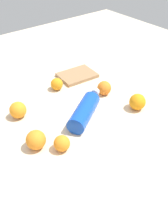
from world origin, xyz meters
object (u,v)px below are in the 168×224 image
orange_2 (62,143)px  cutting_board (77,75)px  orange_0 (137,102)px  orange_3 (57,84)px  orange_1 (36,140)px  orange_5 (18,110)px  orange_4 (104,88)px  water_bottle (86,109)px

orange_2 → cutting_board: 0.57m
orange_0 → orange_3: orange_0 is taller
orange_0 → orange_2: size_ratio=1.19×
orange_1 → orange_3: orange_1 is taller
orange_2 → orange_3: 0.44m
orange_1 → orange_3: (0.30, 0.31, -0.01)m
orange_1 → cutting_board: size_ratio=0.39×
orange_5 → orange_3: bearing=18.0°
orange_4 → orange_5: orange_5 is taller
orange_3 → orange_4: size_ratio=0.90×
orange_3 → orange_4: orange_4 is taller
orange_1 → orange_5: 0.22m
orange_0 → orange_1: (-0.50, 0.07, 0.00)m
orange_5 → orange_4: bearing=-13.2°
water_bottle → orange_2: (-0.21, -0.11, -0.01)m
orange_2 → orange_4: bearing=26.0°
orange_1 → orange_4: 0.48m
orange_2 → orange_5: 0.29m
orange_2 → cutting_board: (0.39, 0.42, -0.02)m
orange_1 → orange_5: (0.04, 0.22, -0.00)m
water_bottle → orange_0: bearing=-57.7°
orange_3 → cutting_board: size_ratio=0.32×
orange_0 → orange_5: orange_0 is taller
cutting_board → orange_4: bearing=-85.0°
orange_0 → orange_3: size_ratio=1.21×
orange_1 → orange_4: size_ratio=1.11×
orange_3 → orange_2: bearing=-121.2°
water_bottle → cutting_board: bearing=26.8°
orange_0 → orange_4: bearing=100.8°
orange_0 → orange_2: (-0.43, -0.00, -0.01)m
orange_2 → orange_5: bearing=97.0°
orange_1 → cutting_board: 0.58m
orange_4 → cutting_board: orange_4 is taller
orange_4 → orange_5: (-0.43, 0.10, 0.00)m
orange_0 → cutting_board: (-0.04, 0.42, -0.03)m
orange_3 → cutting_board: (0.16, 0.04, -0.02)m
orange_2 → orange_4: size_ratio=0.91×
orange_5 → cutting_board: bearing=16.4°
water_bottle → orange_3: size_ratio=4.36×
orange_1 → orange_5: bearing=80.8°
orange_2 → orange_0: bearing=0.2°
orange_1 → orange_2: bearing=-45.2°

